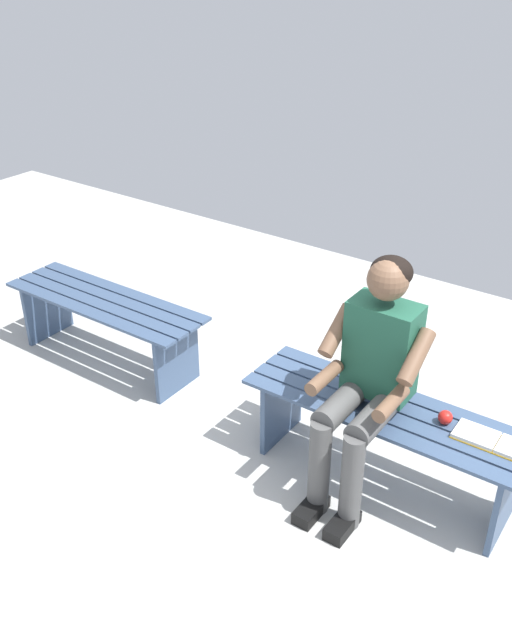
{
  "coord_description": "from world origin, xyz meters",
  "views": [
    {
      "loc": [
        -1.1,
        2.69,
        2.58
      ],
      "look_at": [
        0.72,
        0.15,
        0.82
      ],
      "focal_mm": 38.81,
      "sensor_mm": 36.0,
      "label": 1
    }
  ],
  "objects_px": {
    "bench_near": "(386,428)",
    "apple": "(445,417)",
    "bench_far": "(106,316)",
    "book_open": "(497,443)",
    "person_seated": "(369,374)"
  },
  "relations": [
    {
      "from": "apple",
      "to": "book_open",
      "type": "xyz_separation_m",
      "value": [
        -0.27,
        0.01,
        -0.03
      ]
    },
    {
      "from": "book_open",
      "to": "person_seated",
      "type": "bearing_deg",
      "value": 12.23
    },
    {
      "from": "apple",
      "to": "book_open",
      "type": "height_order",
      "value": "apple"
    },
    {
      "from": "bench_far",
      "to": "person_seated",
      "type": "bearing_deg",
      "value": 177.04
    },
    {
      "from": "bench_near",
      "to": "book_open",
      "type": "distance_m",
      "value": 0.56
    },
    {
      "from": "bench_far",
      "to": "apple",
      "type": "height_order",
      "value": "apple"
    },
    {
      "from": "apple",
      "to": "bench_near",
      "type": "bearing_deg",
      "value": 10.82
    },
    {
      "from": "apple",
      "to": "book_open",
      "type": "relative_size",
      "value": 0.17
    },
    {
      "from": "bench_near",
      "to": "person_seated",
      "type": "distance_m",
      "value": 0.38
    },
    {
      "from": "bench_far",
      "to": "book_open",
      "type": "bearing_deg",
      "value": -179.12
    },
    {
      "from": "person_seated",
      "to": "book_open",
      "type": "distance_m",
      "value": 0.68
    },
    {
      "from": "book_open",
      "to": "bench_near",
      "type": "bearing_deg",
      "value": 3.57
    },
    {
      "from": "bench_far",
      "to": "person_seated",
      "type": "xyz_separation_m",
      "value": [
        -1.98,
        0.1,
        0.36
      ]
    },
    {
      "from": "bench_near",
      "to": "apple",
      "type": "bearing_deg",
      "value": -169.18
    },
    {
      "from": "bench_far",
      "to": "apple",
      "type": "relative_size",
      "value": 20.43
    }
  ]
}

